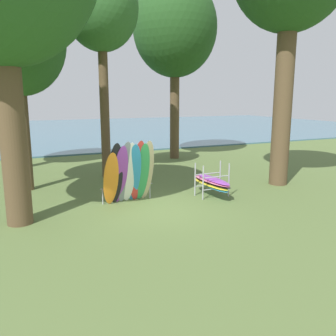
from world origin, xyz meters
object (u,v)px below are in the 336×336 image
Objects in this scene: tree_far_left_back at (17,42)px; leaning_board_pile at (129,173)px; board_storage_rack at (212,182)px; tree_far_right_back at (101,10)px; tree_deep_back at (175,29)px.

tree_far_left_back reaches higher than leaning_board_pile.
tree_far_left_back is 8.92m from board_storage_rack.
tree_far_right_back reaches higher than leaning_board_pile.
leaning_board_pile is 1.05× the size of board_storage_rack.
leaning_board_pile is at bearing -124.66° from tree_deep_back.
tree_far_left_back reaches higher than board_storage_rack.
tree_far_left_back is at bearing 148.64° from board_storage_rack.
tree_far_left_back is 0.75× the size of tree_deep_back.
tree_far_left_back is 3.96m from tree_far_right_back.
tree_far_left_back is 6.53m from leaning_board_pile.
tree_far_left_back is 9.75m from tree_deep_back.
board_storage_rack is at bearing -105.74° from tree_deep_back.
tree_far_left_back is at bearing -152.81° from tree_deep_back.
leaning_board_pile is at bearing -47.82° from tree_far_left_back.
board_storage_rack is at bearing -6.45° from leaning_board_pile.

